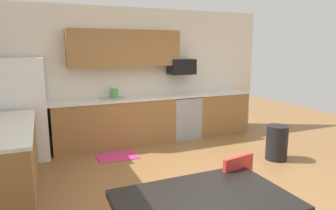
{
  "coord_description": "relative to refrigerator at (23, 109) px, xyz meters",
  "views": [
    {
      "loc": [
        -1.85,
        -3.32,
        1.91
      ],
      "look_at": [
        0.0,
        1.0,
        1.0
      ],
      "focal_mm": 31.73,
      "sensor_mm": 36.0,
      "label": 1
    }
  ],
  "objects": [
    {
      "name": "ground_plane",
      "position": [
        2.18,
        -2.22,
        -0.87
      ],
      "size": [
        12.0,
        12.0,
        0.0
      ],
      "primitive_type": "plane",
      "color": "olive"
    },
    {
      "name": "chair_near_table",
      "position": [
        2.09,
        -3.36,
        -0.37
      ],
      "size": [
        0.46,
        0.46,
        0.85
      ],
      "color": "red",
      "rests_on": "ground"
    },
    {
      "name": "refrigerator",
      "position": [
        0.0,
        0.0,
        0.0
      ],
      "size": [
        0.76,
        0.7,
        1.74
      ],
      "primitive_type": "cube",
      "color": "white",
      "rests_on": "ground"
    },
    {
      "name": "countertop_left",
      "position": [
        -0.12,
        -1.42,
        0.05
      ],
      "size": [
        0.64,
        2.0,
        0.04
      ],
      "primitive_type": "cube",
      "color": "silver",
      "rests_on": "cabinet_run_left"
    },
    {
      "name": "cabinet_run_left",
      "position": [
        -0.12,
        -1.42,
        -0.42
      ],
      "size": [
        0.6,
        2.0,
        0.9
      ],
      "primitive_type": "cube",
      "color": "olive",
      "rests_on": "ground"
    },
    {
      "name": "wall_back",
      "position": [
        2.18,
        0.43,
        0.48
      ],
      "size": [
        5.8,
        0.1,
        2.7
      ],
      "primitive_type": "cube",
      "color": "silver",
      "rests_on": "ground"
    },
    {
      "name": "oven_range",
      "position": [
        3.09,
        0.08,
        -0.42
      ],
      "size": [
        0.6,
        0.6,
        0.91
      ],
      "color": "#999BA0",
      "rests_on": "ground"
    },
    {
      "name": "sink_faucet",
      "position": [
        1.57,
        0.26,
        0.17
      ],
      "size": [
        0.02,
        0.02,
        0.24
      ],
      "primitive_type": "cylinder",
      "color": "#B2B5BA",
      "rests_on": "countertop_back"
    },
    {
      "name": "cabinet_run_back_right",
      "position": [
        3.99,
        0.08,
        -0.42
      ],
      "size": [
        1.19,
        0.6,
        0.9
      ],
      "primitive_type": "cube",
      "color": "olive",
      "rests_on": "ground"
    },
    {
      "name": "floor_mat",
      "position": [
        1.48,
        -0.57,
        -0.87
      ],
      "size": [
        0.7,
        0.5,
        0.01
      ],
      "primitive_type": "cube",
      "color": "#CC3372",
      "rests_on": "ground"
    },
    {
      "name": "countertop_back",
      "position": [
        2.18,
        0.08,
        0.05
      ],
      "size": [
        4.8,
        0.64,
        0.04
      ],
      "primitive_type": "cube",
      "color": "silver",
      "rests_on": "cabinet_run_back"
    },
    {
      "name": "kettle",
      "position": [
        1.62,
        0.13,
        0.15
      ],
      "size": [
        0.14,
        0.14,
        0.2
      ],
      "primitive_type": "cylinder",
      "color": "#4CA54C",
      "rests_on": "countertop_back"
    },
    {
      "name": "upper_cabinets_back",
      "position": [
        1.88,
        0.21,
        1.03
      ],
      "size": [
        2.2,
        0.34,
        0.7
      ],
      "primitive_type": "cube",
      "color": "olive"
    },
    {
      "name": "dining_table",
      "position": [
        1.46,
        -3.64,
        -0.21
      ],
      "size": [
        1.4,
        0.9,
        0.72
      ],
      "color": "black",
      "rests_on": "ground"
    },
    {
      "name": "sink_basin",
      "position": [
        1.57,
        0.08,
        0.01
      ],
      "size": [
        0.48,
        0.4,
        0.14
      ],
      "primitive_type": "cube",
      "color": "#A5A8AD",
      "rests_on": "countertop_back"
    },
    {
      "name": "cabinet_run_back",
      "position": [
        1.61,
        0.08,
        -0.42
      ],
      "size": [
        2.36,
        0.6,
        0.9
      ],
      "primitive_type": "cube",
      "color": "olive",
      "rests_on": "ground"
    },
    {
      "name": "trash_bin",
      "position": [
        3.98,
        -1.77,
        -0.57
      ],
      "size": [
        0.36,
        0.36,
        0.6
      ],
      "primitive_type": "cylinder",
      "color": "black",
      "rests_on": "ground"
    },
    {
      "name": "microwave",
      "position": [
        3.09,
        0.18,
        0.64
      ],
      "size": [
        0.54,
        0.36,
        0.32
      ],
      "primitive_type": "cube",
      "color": "black"
    }
  ]
}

